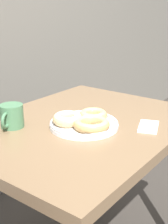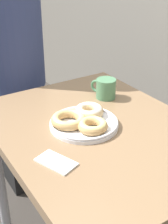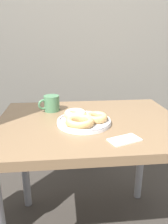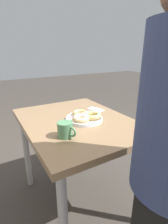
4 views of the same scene
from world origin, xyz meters
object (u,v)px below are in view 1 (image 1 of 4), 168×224
object	(u,v)px
dining_table	(81,145)
coffee_mug	(12,116)
napkin	(148,126)
donut_plate	(84,121)

from	to	relation	value
dining_table	coffee_mug	size ratio (longest dim) A/B	7.81
napkin	donut_plate	bearing A→B (deg)	127.75
dining_table	napkin	size ratio (longest dim) A/B	6.42
dining_table	coffee_mug	world-z (taller)	coffee_mug
dining_table	napkin	bearing A→B (deg)	-65.06
dining_table	donut_plate	size ratio (longest dim) A/B	3.49
dining_table	donut_plate	bearing A→B (deg)	-131.47
dining_table	coffee_mug	xyz separation A→B (m)	(-0.20, 0.17, 0.14)
napkin	coffee_mug	bearing A→B (deg)	126.84
donut_plate	coffee_mug	world-z (taller)	coffee_mug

